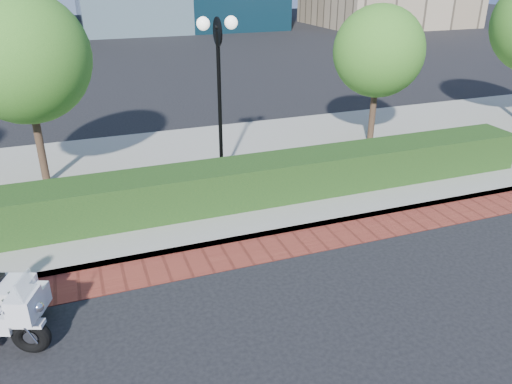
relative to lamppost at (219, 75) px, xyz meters
name	(u,v)px	position (x,y,z in m)	size (l,w,h in m)	color
ground	(252,298)	(-1.00, -5.20, -2.96)	(120.00, 120.00, 0.00)	black
brick_strip	(227,256)	(-1.00, -3.70, -2.95)	(60.00, 1.00, 0.01)	maroon
sidewalk	(180,175)	(-1.00, 0.80, -2.88)	(60.00, 8.00, 0.15)	gray
hedge_main	(200,189)	(-1.00, -1.60, -2.31)	(18.00, 1.20, 1.00)	black
lamppost	(219,75)	(0.00, 0.00, 0.00)	(1.02, 0.70, 4.21)	black
tree_b	(24,58)	(-4.50, 1.30, 0.48)	(3.20, 3.20, 4.89)	#332319
tree_c	(379,52)	(5.50, 1.30, 0.09)	(2.80, 2.80, 4.30)	#332319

